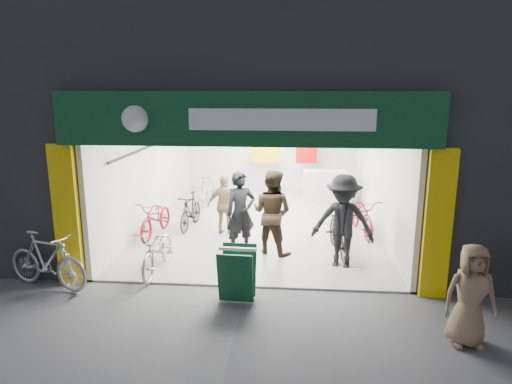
# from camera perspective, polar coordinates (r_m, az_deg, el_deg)

# --- Properties ---
(ground) EXTENTS (60.00, 60.00, 0.00)m
(ground) POSITION_cam_1_polar(r_m,az_deg,el_deg) (8.46, -1.20, -11.89)
(ground) COLOR #56565B
(ground) RESTS_ON ground
(building) EXTENTS (17.00, 10.27, 8.00)m
(building) POSITION_cam_1_polar(r_m,az_deg,el_deg) (12.63, 5.53, 16.40)
(building) COLOR #232326
(building) RESTS_ON ground
(bike_left_front) EXTENTS (0.63, 1.75, 0.92)m
(bike_left_front) POSITION_cam_1_polar(r_m,az_deg,el_deg) (9.18, -12.13, -7.04)
(bike_left_front) COLOR #A6A6AA
(bike_left_front) RESTS_ON ground
(bike_left_midfront) EXTENTS (0.58, 1.58, 0.93)m
(bike_left_midfront) POSITION_cam_1_polar(r_m,az_deg,el_deg) (11.75, -8.18, -2.40)
(bike_left_midfront) COLOR black
(bike_left_midfront) RESTS_ON ground
(bike_left_midback) EXTENTS (0.76, 1.79, 0.91)m
(bike_left_midback) POSITION_cam_1_polar(r_m,az_deg,el_deg) (11.33, -12.38, -3.19)
(bike_left_midback) COLOR maroon
(bike_left_midback) RESTS_ON ground
(bike_left_back) EXTENTS (0.66, 1.78, 1.05)m
(bike_left_back) POSITION_cam_1_polar(r_m,az_deg,el_deg) (13.89, -6.08, 0.33)
(bike_left_back) COLOR #AAAAAE
(bike_left_back) RESTS_ON ground
(bike_right_front) EXTENTS (0.71, 1.82, 1.06)m
(bike_right_front) POSITION_cam_1_polar(r_m,az_deg,el_deg) (10.01, 10.29, -4.83)
(bike_right_front) COLOR black
(bike_right_front) RESTS_ON ground
(bike_right_mid) EXTENTS (0.86, 1.88, 0.96)m
(bike_right_mid) POSITION_cam_1_polar(r_m,az_deg,el_deg) (11.47, 13.14, -2.92)
(bike_right_mid) COLOR maroon
(bike_right_mid) RESTS_ON ground
(bike_right_back) EXTENTS (0.60, 1.80, 1.07)m
(bike_right_back) POSITION_cam_1_polar(r_m,az_deg,el_deg) (14.10, 11.64, 0.37)
(bike_right_back) COLOR silver
(bike_right_back) RESTS_ON ground
(parked_bike) EXTENTS (1.83, 0.98, 1.06)m
(parked_bike) POSITION_cam_1_polar(r_m,az_deg,el_deg) (9.07, -24.66, -7.76)
(parked_bike) COLOR silver
(parked_bike) RESTS_ON ground
(customer_a) EXTENTS (0.79, 0.69, 1.81)m
(customer_a) POSITION_cam_1_polar(r_m,az_deg,el_deg) (9.86, -1.93, -2.62)
(customer_a) COLOR black
(customer_a) RESTS_ON ground
(customer_b) EXTENTS (1.12, 1.01, 1.87)m
(customer_b) POSITION_cam_1_polar(r_m,az_deg,el_deg) (9.78, 2.01, -2.58)
(customer_b) COLOR #372719
(customer_b) RESTS_ON ground
(customer_c) EXTENTS (1.36, 0.97, 1.91)m
(customer_c) POSITION_cam_1_polar(r_m,az_deg,el_deg) (9.18, 10.81, -3.73)
(customer_c) COLOR black
(customer_c) RESTS_ON ground
(customer_d) EXTENTS (0.91, 0.44, 1.50)m
(customer_d) POSITION_cam_1_polar(r_m,az_deg,el_deg) (11.08, -3.88, -1.69)
(customer_d) COLOR #937D55
(customer_d) RESTS_ON ground
(pedestrian_near) EXTENTS (0.74, 0.49, 1.49)m
(pedestrian_near) POSITION_cam_1_polar(r_m,az_deg,el_deg) (7.13, 25.23, -11.61)
(pedestrian_near) COLOR #876E4E
(pedestrian_near) RESTS_ON ground
(sandwich_board) EXTENTS (0.63, 0.63, 0.92)m
(sandwich_board) POSITION_cam_1_polar(r_m,az_deg,el_deg) (7.81, -2.36, -10.04)
(sandwich_board) COLOR #114427
(sandwich_board) RESTS_ON ground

